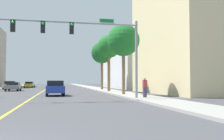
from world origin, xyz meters
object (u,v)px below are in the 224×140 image
object	(u,v)px
car_yellow	(30,84)
car_gray	(13,86)
car_green	(57,85)
traffic_signal_mast	(83,37)
car_blue	(55,88)
palm_near	(124,41)
pedestrian	(145,87)
palm_far	(102,53)
palm_mid	(109,47)
car_silver	(10,85)

from	to	relation	value
car_yellow	car_gray	bearing A→B (deg)	-88.73
car_green	traffic_signal_mast	bearing A→B (deg)	-84.30
traffic_signal_mast	car_gray	bearing A→B (deg)	111.61
car_gray	car_yellow	xyz separation A→B (m)	(0.22, 19.67, 0.01)
car_gray	car_blue	distance (m)	15.28
palm_near	pedestrian	world-z (taller)	palm_near
car_yellow	car_blue	distance (m)	34.16
palm_near	palm_far	world-z (taller)	palm_far
palm_far	pedestrian	distance (m)	21.44
palm_mid	car_silver	bearing A→B (deg)	132.69
traffic_signal_mast	palm_mid	xyz separation A→B (m)	(4.68, 13.62, 1.12)
car_blue	pedestrian	world-z (taller)	pedestrian
traffic_signal_mast	car_gray	distance (m)	22.90
palm_far	car_green	world-z (taller)	palm_far
car_gray	palm_near	bearing A→B (deg)	-49.63
palm_near	palm_far	distance (m)	15.68
palm_near	car_blue	bearing A→B (deg)	169.80
traffic_signal_mast	car_yellow	bearing A→B (deg)	101.26
car_yellow	pedestrian	distance (m)	42.12
traffic_signal_mast	palm_far	bearing A→B (deg)	76.65
palm_far	car_green	xyz separation A→B (m)	(-7.20, 11.63, -5.24)
palm_near	palm_far	xyz separation A→B (m)	(0.45, 15.67, 0.45)
palm_near	palm_mid	world-z (taller)	palm_mid
traffic_signal_mast	pedestrian	size ratio (longest dim) A/B	7.45
car_gray	car_yellow	size ratio (longest dim) A/B	0.84
car_gray	pedestrian	bearing A→B (deg)	-56.78
traffic_signal_mast	car_green	xyz separation A→B (m)	(-2.11, 33.08, -4.03)
car_yellow	pedestrian	size ratio (longest dim) A/B	2.90
car_green	car_blue	distance (m)	26.09
palm_mid	car_blue	xyz separation A→B (m)	(-6.75, -6.62, -5.12)
palm_mid	car_green	world-z (taller)	palm_mid
palm_near	car_gray	distance (m)	20.51
car_silver	pedestrian	size ratio (longest dim) A/B	2.77
car_green	palm_near	bearing A→B (deg)	-74.06
car_gray	car_silver	bearing A→B (deg)	102.84
traffic_signal_mast	car_blue	size ratio (longest dim) A/B	2.92
palm_near	car_yellow	size ratio (longest dim) A/B	1.53
palm_near	car_blue	size ratio (longest dim) A/B	1.74
palm_near	car_silver	size ratio (longest dim) A/B	1.60
palm_mid	pedestrian	distance (m)	13.93
palm_mid	car_yellow	bearing A→B (deg)	115.30
traffic_signal_mast	car_silver	world-z (taller)	traffic_signal_mast
palm_near	car_silver	bearing A→B (deg)	121.86
palm_near	palm_far	bearing A→B (deg)	88.35
traffic_signal_mast	pedestrian	xyz separation A→B (m)	(5.07, 0.61, -3.84)
palm_near	car_green	xyz separation A→B (m)	(-6.75, 27.29, -4.79)
car_silver	car_green	world-z (taller)	car_silver
car_gray	car_silver	xyz separation A→B (m)	(-2.06, 8.98, 0.07)
palm_near	palm_mid	distance (m)	7.84
traffic_signal_mast	pedestrian	world-z (taller)	traffic_signal_mast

